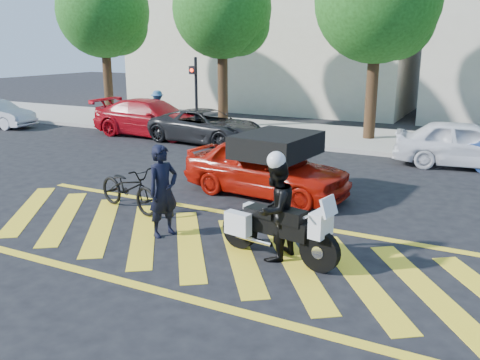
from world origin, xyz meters
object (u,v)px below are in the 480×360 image
at_px(parked_mid_right, 466,144).
at_px(parked_mid_left, 207,126).
at_px(officer_moto, 275,210).
at_px(bicycle, 128,188).
at_px(parked_left, 152,118).
at_px(police_motorcycle, 276,228).
at_px(red_convertible, 266,167).
at_px(officer_bike, 163,191).

bearing_deg(parked_mid_right, parked_mid_left, 84.99).
distance_m(officer_moto, parked_mid_left, 11.06).
xyz_separation_m(bicycle, parked_left, (-5.38, 8.13, 0.22)).
distance_m(police_motorcycle, parked_mid_left, 11.06).
bearing_deg(parked_left, police_motorcycle, -134.57).
height_order(police_motorcycle, officer_moto, officer_moto).
height_order(officer_moto, red_convertible, officer_moto).
bearing_deg(parked_left, officer_bike, -142.90).
relative_size(bicycle, officer_moto, 1.11).
height_order(officer_moto, parked_left, officer_moto).
bearing_deg(police_motorcycle, red_convertible, 127.38).
relative_size(police_motorcycle, red_convertible, 0.56).
xyz_separation_m(bicycle, officer_moto, (4.08, -0.98, 0.38)).
relative_size(bicycle, parked_mid_left, 0.43).
distance_m(bicycle, officer_moto, 4.21).
bearing_deg(officer_bike, parked_mid_left, 44.69).
relative_size(parked_left, parked_mid_right, 1.21).
distance_m(police_motorcycle, red_convertible, 3.92).
relative_size(bicycle, parked_left, 0.39).
relative_size(parked_mid_left, parked_mid_right, 1.09).
relative_size(police_motorcycle, officer_moto, 1.33).
bearing_deg(officer_bike, parked_left, 56.76).
height_order(officer_bike, parked_left, officer_bike).
bearing_deg(parked_mid_right, bicycle, 134.50).
bearing_deg(parked_mid_left, police_motorcycle, -137.03).
xyz_separation_m(officer_moto, parked_left, (-9.45, 9.11, -0.16)).
height_order(police_motorcycle, parked_left, parked_left).
relative_size(bicycle, parked_mid_right, 0.47).
distance_m(police_motorcycle, officer_moto, 0.33).
distance_m(red_convertible, parked_left, 9.53).
distance_m(bicycle, parked_mid_right, 10.41).
distance_m(red_convertible, parked_mid_left, 7.24).
bearing_deg(officer_bike, bicycle, 79.32).
bearing_deg(bicycle, officer_bike, -104.96).
xyz_separation_m(bicycle, parked_mid_left, (-2.58, 7.85, 0.12)).
bearing_deg(red_convertible, officer_moto, -147.11).
xyz_separation_m(officer_bike, parked_mid_left, (-4.24, 8.79, -0.28)).
height_order(officer_bike, police_motorcycle, officer_bike).
bearing_deg(parked_left, officer_moto, -134.64).
bearing_deg(parked_left, red_convertible, -126.79).
distance_m(parked_left, parked_mid_right, 11.93).
bearing_deg(parked_mid_left, officer_bike, -148.39).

